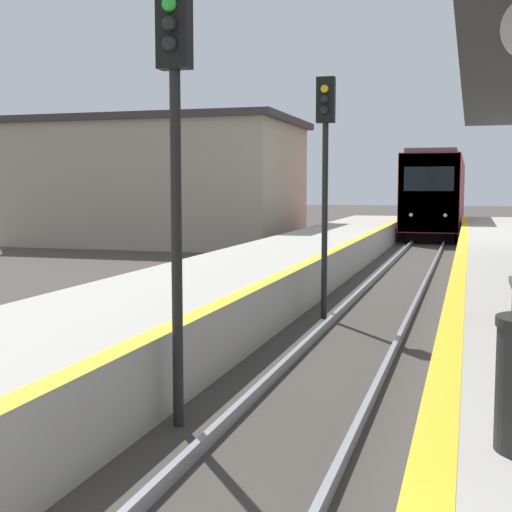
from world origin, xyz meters
name	(u,v)px	position (x,y,z in m)	size (l,w,h in m)	color
train	(439,193)	(0.00, 42.71, 2.27)	(2.78, 22.22, 4.47)	black
signal_near	(175,124)	(-1.26, 5.51, 3.38)	(0.36, 0.31, 4.86)	black
signal_mid	(325,152)	(-0.98, 12.45, 3.38)	(0.36, 0.31, 4.86)	black
station_building	(161,182)	(-12.15, 29.26, 2.90)	(12.87, 8.30, 5.76)	tan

